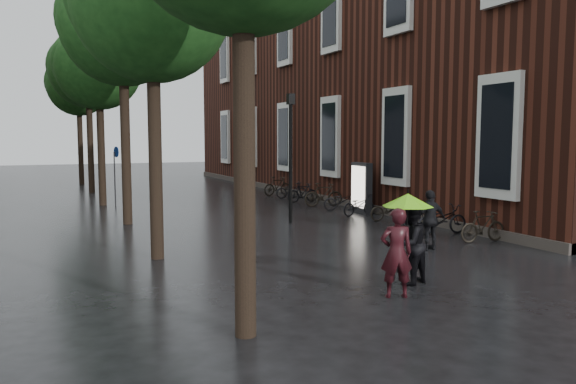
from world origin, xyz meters
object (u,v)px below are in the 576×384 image
person_burgundy (396,253)px  parked_bicycles (353,202)px  lamp_post (291,145)px  pedestrian_walking (430,220)px  person_black (410,244)px  ad_lightbox (361,188)px

person_burgundy → parked_bicycles: bearing=-97.5°
parked_bicycles → lamp_post: 4.20m
lamp_post → parked_bicycles: bearing=21.2°
person_burgundy → pedestrian_walking: person_burgundy is taller
person_black → pedestrian_walking: 3.73m
person_black → parked_bicycles: 10.73m
pedestrian_walking → parked_bicycles: size_ratio=0.11×
person_burgundy → parked_bicycles: (5.34, 10.39, -0.40)m
pedestrian_walking → lamp_post: (-1.40, 5.80, 1.91)m
person_black → lamp_post: lamp_post is taller
pedestrian_walking → ad_lightbox: (2.24, 7.03, 0.20)m
person_burgundy → ad_lightbox: 11.81m
person_burgundy → parked_bicycles: person_burgundy is taller
person_black → parked_bicycles: person_black is taller
person_burgundy → person_black: 1.05m
ad_lightbox → parked_bicycles: bearing=177.7°
person_burgundy → parked_bicycles: 11.69m
parked_bicycles → ad_lightbox: 0.65m
pedestrian_walking → parked_bicycles: 7.34m
ad_lightbox → lamp_post: (-3.64, -1.23, 1.71)m
ad_lightbox → person_black: bearing=-111.7°
lamp_post → pedestrian_walking: bearing=-76.5°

